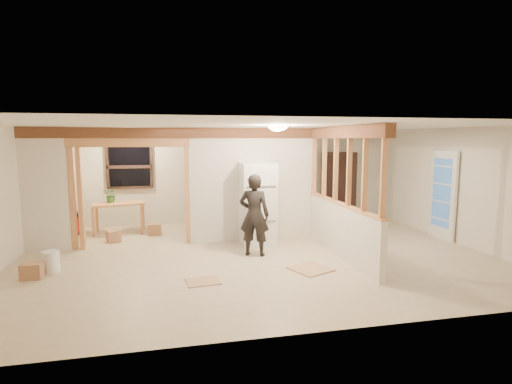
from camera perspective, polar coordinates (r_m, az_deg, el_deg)
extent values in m
cube|color=beige|center=(7.93, -0.09, -8.99)|extent=(9.00, 6.50, 0.01)
cube|color=white|center=(7.60, -0.09, 9.42)|extent=(9.00, 6.50, 0.01)
cube|color=silver|center=(10.84, -3.69, 2.26)|extent=(9.00, 0.01, 2.50)
cube|color=silver|center=(4.58, 8.49, -5.21)|extent=(9.00, 0.01, 2.50)
cube|color=silver|center=(9.66, 27.02, 0.78)|extent=(0.01, 6.50, 2.50)
cube|color=silver|center=(9.03, -27.89, 0.30)|extent=(0.90, 0.12, 2.50)
cube|color=silver|center=(8.87, -0.45, 1.08)|extent=(2.80, 0.12, 2.50)
cube|color=tan|center=(8.74, -17.37, -0.36)|extent=(2.46, 0.14, 2.20)
cube|color=brown|center=(8.65, -8.35, 8.33)|extent=(7.00, 0.18, 0.22)
cube|color=brown|center=(7.72, 12.37, 8.33)|extent=(0.18, 3.30, 0.22)
cube|color=silver|center=(7.92, 11.99, -5.40)|extent=(0.12, 3.20, 1.00)
cube|color=tan|center=(7.74, 12.22, 3.00)|extent=(0.14, 3.20, 1.32)
cube|color=black|center=(10.67, -17.61, 3.44)|extent=(1.12, 0.10, 1.10)
cube|color=white|center=(9.95, 25.13, -0.39)|extent=(0.12, 0.86, 2.00)
ellipsoid|color=#FFEABF|center=(7.18, 3.13, 9.36)|extent=(0.36, 0.36, 0.16)
ellipsoid|color=#FFEABF|center=(9.77, -17.71, 8.55)|extent=(0.32, 0.32, 0.14)
ellipsoid|color=#FFD88C|center=(9.04, -14.88, 6.85)|extent=(0.07, 0.07, 0.07)
cube|color=white|center=(8.53, 0.25, -1.70)|extent=(0.73, 0.70, 1.76)
imported|color=black|center=(7.72, -0.25, -3.30)|extent=(0.69, 0.58, 1.60)
cube|color=tan|center=(10.14, -18.97, -3.53)|extent=(1.28, 0.82, 0.74)
imported|color=#356629|center=(10.16, -19.97, -0.39)|extent=(0.40, 0.37, 0.36)
cylinder|color=#B6110D|center=(10.50, -24.39, -4.07)|extent=(0.48, 0.48, 0.52)
cube|color=black|center=(11.51, 11.73, 0.89)|extent=(0.94, 0.31, 1.89)
cylinder|color=white|center=(7.74, -27.24, -8.84)|extent=(0.30, 0.30, 0.36)
cube|color=#AD7753|center=(9.79, -14.28, -5.18)|extent=(0.31, 0.27, 0.26)
cube|color=#AD7753|center=(9.41, -19.67, -5.94)|extent=(0.36, 0.36, 0.26)
cube|color=#AD7753|center=(7.56, -29.35, -9.78)|extent=(0.32, 0.26, 0.26)
cube|color=tan|center=(7.14, 7.81, -10.82)|extent=(0.83, 0.83, 0.02)
cube|color=tan|center=(6.56, -7.59, -12.53)|extent=(0.57, 0.48, 0.02)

